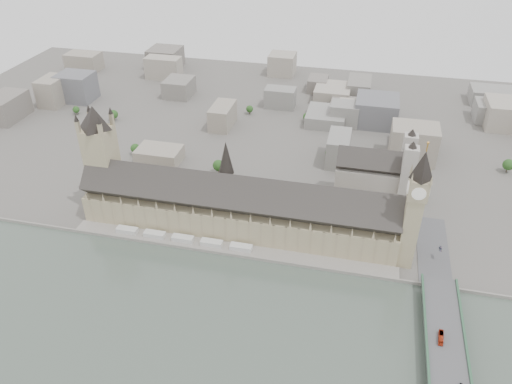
% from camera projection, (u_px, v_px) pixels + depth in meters
% --- Properties ---
extents(ground, '(900.00, 900.00, 0.00)m').
position_uv_depth(ground, '(232.00, 244.00, 413.24)').
color(ground, '#595651').
rests_on(ground, ground).
extents(embankment_wall, '(600.00, 1.50, 3.00)m').
position_uv_depth(embankment_wall, '(227.00, 254.00, 400.19)').
color(embankment_wall, slate).
rests_on(embankment_wall, ground).
extents(river_terrace, '(270.00, 15.00, 2.00)m').
position_uv_depth(river_terrace, '(229.00, 249.00, 406.58)').
color(river_terrace, slate).
rests_on(river_terrace, ground).
extents(terrace_tents, '(118.00, 7.00, 4.00)m').
position_uv_depth(terrace_tents, '(183.00, 238.00, 413.01)').
color(terrace_tents, silver).
rests_on(terrace_tents, river_terrace).
extents(palace_of_westminster, '(265.00, 40.73, 55.44)m').
position_uv_depth(palace_of_westminster, '(237.00, 208.00, 416.91)').
color(palace_of_westminster, gray).
rests_on(palace_of_westminster, ground).
extents(elizabeth_tower, '(17.00, 17.00, 107.50)m').
position_uv_depth(elizabeth_tower, '(416.00, 202.00, 361.61)').
color(elizabeth_tower, gray).
rests_on(elizabeth_tower, ground).
extents(victoria_tower, '(30.00, 30.00, 100.00)m').
position_uv_depth(victoria_tower, '(101.00, 155.00, 427.67)').
color(victoria_tower, gray).
rests_on(victoria_tower, ground).
extents(central_tower, '(13.00, 13.00, 48.00)m').
position_uv_depth(central_tower, '(226.00, 167.00, 404.74)').
color(central_tower, gray).
rests_on(central_tower, ground).
extents(westminster_bridge, '(25.00, 325.00, 10.25)m').
position_uv_depth(westminster_bridge, '(446.00, 363.00, 308.05)').
color(westminster_bridge, '#474749').
rests_on(westminster_bridge, ground).
extents(westminster_abbey, '(68.00, 36.00, 64.00)m').
position_uv_depth(westminster_abbey, '(376.00, 176.00, 455.78)').
color(westminster_abbey, '#A7A196').
rests_on(westminster_abbey, ground).
extents(city_skyline_inland, '(720.00, 360.00, 38.00)m').
position_uv_depth(city_skyline_inland, '(286.00, 107.00, 602.68)').
color(city_skyline_inland, gray).
rests_on(city_skyline_inland, ground).
extents(park_trees, '(110.00, 30.00, 15.00)m').
position_uv_depth(park_trees, '(238.00, 196.00, 460.00)').
color(park_trees, '#1E4B1A').
rests_on(park_trees, ground).
extents(red_bus_north, '(3.88, 12.18, 3.34)m').
position_uv_depth(red_bus_north, '(441.00, 337.00, 315.99)').
color(red_bus_north, '#BB3215').
rests_on(red_bus_north, westminster_bridge).
extents(car_approach, '(2.30, 5.40, 1.55)m').
position_uv_depth(car_approach, '(441.00, 249.00, 390.88)').
color(car_approach, gray).
rests_on(car_approach, westminster_bridge).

